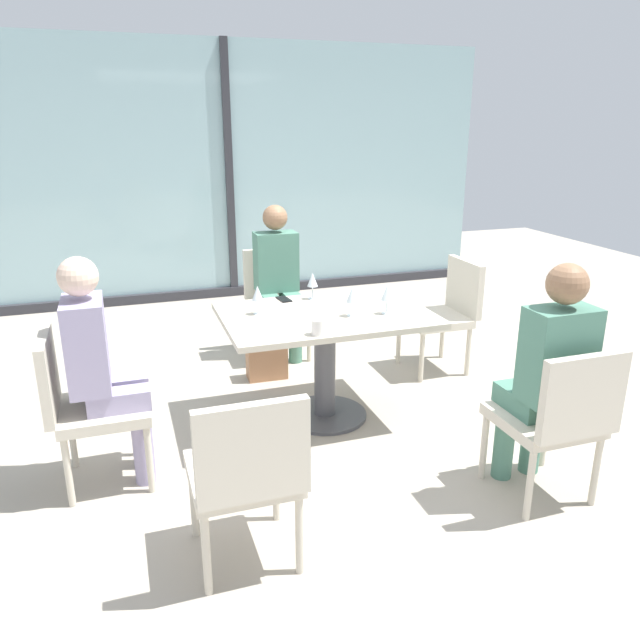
{
  "coord_description": "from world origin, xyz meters",
  "views": [
    {
      "loc": [
        -1.21,
        -3.51,
        1.9
      ],
      "look_at": [
        0.0,
        0.1,
        0.65
      ],
      "focal_mm": 34.32,
      "sensor_mm": 36.0,
      "label": 1
    }
  ],
  "objects_px": {
    "wine_glass_2": "(257,294)",
    "handbag_0": "(267,361)",
    "chair_near_window": "(275,296)",
    "person_front_right": "(548,369)",
    "chair_front_right": "(557,415)",
    "chair_front_left": "(246,470)",
    "coffee_cup": "(318,327)",
    "person_side_end": "(101,361)",
    "person_near_window": "(278,275)",
    "chair_side_end": "(83,400)",
    "wine_glass_1": "(352,296)",
    "chair_far_right": "(446,308)",
    "wine_glass_0": "(387,294)",
    "dining_table_main": "(325,339)",
    "wine_glass_3": "(313,280)",
    "cell_phone_on_table": "(284,299)"
  },
  "relations": [
    {
      "from": "wine_glass_2",
      "to": "handbag_0",
      "type": "xyz_separation_m",
      "value": [
        0.2,
        0.65,
        -0.72
      ]
    },
    {
      "from": "wine_glass_2",
      "to": "chair_near_window",
      "type": "bearing_deg",
      "value": 70.65
    },
    {
      "from": "chair_near_window",
      "to": "person_front_right",
      "type": "distance_m",
      "value": 2.58
    },
    {
      "from": "chair_front_right",
      "to": "chair_front_left",
      "type": "relative_size",
      "value": 1.0
    },
    {
      "from": "chair_front_left",
      "to": "person_front_right",
      "type": "distance_m",
      "value": 1.6
    },
    {
      "from": "chair_front_right",
      "to": "coffee_cup",
      "type": "height_order",
      "value": "chair_front_right"
    },
    {
      "from": "person_side_end",
      "to": "wine_glass_2",
      "type": "relative_size",
      "value": 6.81
    },
    {
      "from": "chair_front_left",
      "to": "person_near_window",
      "type": "distance_m",
      "value": 2.58
    },
    {
      "from": "chair_front_left",
      "to": "person_front_right",
      "type": "relative_size",
      "value": 0.69
    },
    {
      "from": "chair_near_window",
      "to": "chair_side_end",
      "type": "relative_size",
      "value": 1.0
    },
    {
      "from": "wine_glass_1",
      "to": "coffee_cup",
      "type": "height_order",
      "value": "wine_glass_1"
    },
    {
      "from": "person_front_right",
      "to": "person_side_end",
      "type": "xyz_separation_m",
      "value": [
        -2.14,
        0.83,
        0.0
      ]
    },
    {
      "from": "chair_side_end",
      "to": "chair_far_right",
      "type": "bearing_deg",
      "value": 17.7
    },
    {
      "from": "chair_front_left",
      "to": "handbag_0",
      "type": "bearing_deg",
      "value": 74.16
    },
    {
      "from": "wine_glass_0",
      "to": "person_side_end",
      "type": "bearing_deg",
      "value": -173.58
    },
    {
      "from": "coffee_cup",
      "to": "dining_table_main",
      "type": "bearing_deg",
      "value": 65.49
    },
    {
      "from": "chair_front_left",
      "to": "wine_glass_3",
      "type": "distance_m",
      "value": 1.83
    },
    {
      "from": "wine_glass_2",
      "to": "chair_far_right",
      "type": "bearing_deg",
      "value": 14.03
    },
    {
      "from": "wine_glass_0",
      "to": "dining_table_main",
      "type": "bearing_deg",
      "value": 158.27
    },
    {
      "from": "chair_side_end",
      "to": "wine_glass_2",
      "type": "xyz_separation_m",
      "value": [
        1.05,
        0.45,
        0.37
      ]
    },
    {
      "from": "person_front_right",
      "to": "person_side_end",
      "type": "height_order",
      "value": "same"
    },
    {
      "from": "wine_glass_2",
      "to": "wine_glass_3",
      "type": "height_order",
      "value": "same"
    },
    {
      "from": "chair_front_left",
      "to": "coffee_cup",
      "type": "xyz_separation_m",
      "value": [
        0.62,
        0.9,
        0.28
      ]
    },
    {
      "from": "chair_near_window",
      "to": "chair_front_right",
      "type": "height_order",
      "value": "same"
    },
    {
      "from": "person_front_right",
      "to": "chair_far_right",
      "type": "bearing_deg",
      "value": 77.01
    },
    {
      "from": "chair_near_window",
      "to": "wine_glass_0",
      "type": "height_order",
      "value": "wine_glass_0"
    },
    {
      "from": "wine_glass_1",
      "to": "person_front_right",
      "type": "bearing_deg",
      "value": -58.18
    },
    {
      "from": "chair_front_left",
      "to": "coffee_cup",
      "type": "distance_m",
      "value": 1.12
    },
    {
      "from": "wine_glass_2",
      "to": "wine_glass_0",
      "type": "bearing_deg",
      "value": -18.12
    },
    {
      "from": "chair_front_right",
      "to": "cell_phone_on_table",
      "type": "xyz_separation_m",
      "value": [
        -0.96,
        1.65,
        0.24
      ]
    },
    {
      "from": "wine_glass_0",
      "to": "wine_glass_1",
      "type": "height_order",
      "value": "same"
    },
    {
      "from": "chair_near_window",
      "to": "wine_glass_1",
      "type": "relative_size",
      "value": 4.7
    },
    {
      "from": "person_near_window",
      "to": "chair_side_end",
      "type": "bearing_deg",
      "value": -134.18
    },
    {
      "from": "wine_glass_0",
      "to": "handbag_0",
      "type": "bearing_deg",
      "value": 122.58
    },
    {
      "from": "dining_table_main",
      "to": "person_side_end",
      "type": "bearing_deg",
      "value": -166.03
    },
    {
      "from": "person_side_end",
      "to": "cell_phone_on_table",
      "type": "height_order",
      "value": "person_side_end"
    },
    {
      "from": "chair_front_right",
      "to": "person_side_end",
      "type": "bearing_deg",
      "value": 156.3
    },
    {
      "from": "person_side_end",
      "to": "chair_side_end",
      "type": "bearing_deg",
      "value": 180.0
    },
    {
      "from": "wine_glass_1",
      "to": "coffee_cup",
      "type": "bearing_deg",
      "value": -139.51
    },
    {
      "from": "chair_front_right",
      "to": "chair_front_left",
      "type": "xyz_separation_m",
      "value": [
        -1.58,
        0.0,
        0.0
      ]
    },
    {
      "from": "chair_side_end",
      "to": "person_side_end",
      "type": "bearing_deg",
      "value": 0.0
    },
    {
      "from": "chair_side_end",
      "to": "wine_glass_2",
      "type": "distance_m",
      "value": 1.2
    },
    {
      "from": "dining_table_main",
      "to": "chair_front_right",
      "type": "xyz_separation_m",
      "value": [
        0.79,
        -1.28,
        -0.05
      ]
    },
    {
      "from": "chair_far_right",
      "to": "wine_glass_0",
      "type": "bearing_deg",
      "value": -141.47
    },
    {
      "from": "dining_table_main",
      "to": "chair_near_window",
      "type": "bearing_deg",
      "value": 90.0
    },
    {
      "from": "chair_front_right",
      "to": "person_front_right",
      "type": "xyz_separation_m",
      "value": [
        0.0,
        0.11,
        0.2
      ]
    },
    {
      "from": "chair_side_end",
      "to": "person_front_right",
      "type": "height_order",
      "value": "person_front_right"
    },
    {
      "from": "person_side_end",
      "to": "cell_phone_on_table",
      "type": "bearing_deg",
      "value": 30.8
    },
    {
      "from": "chair_far_right",
      "to": "handbag_0",
      "type": "distance_m",
      "value": 1.46
    },
    {
      "from": "wine_glass_1",
      "to": "wine_glass_3",
      "type": "relative_size",
      "value": 1.0
    }
  ]
}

